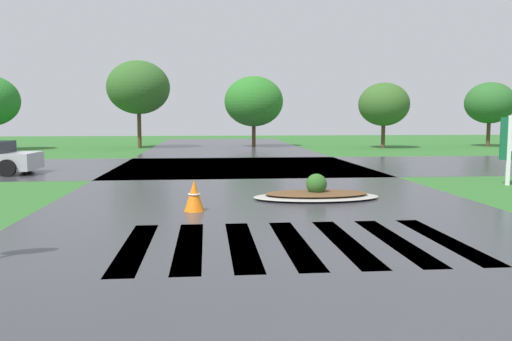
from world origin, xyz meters
name	(u,v)px	position (x,y,z in m)	size (l,w,h in m)	color
asphalt_roadway	(266,203)	(0.00, 10.00, 0.00)	(10.90, 80.00, 0.01)	#35353A
asphalt_cross_road	(240,166)	(0.00, 20.06, 0.00)	(90.00, 9.81, 0.01)	#35353A
crosswalk_stripes	(294,243)	(0.00, 5.79, 0.00)	(5.85, 3.48, 0.01)	white
median_island	(316,194)	(1.43, 10.55, 0.14)	(3.38, 1.68, 0.68)	#9E9B93
traffic_cone	(194,196)	(-1.79, 9.02, 0.36)	(0.47, 0.47, 0.73)	orange
background_treeline	(230,98)	(0.24, 34.17, 3.56)	(39.49, 6.57, 6.21)	#4C3823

